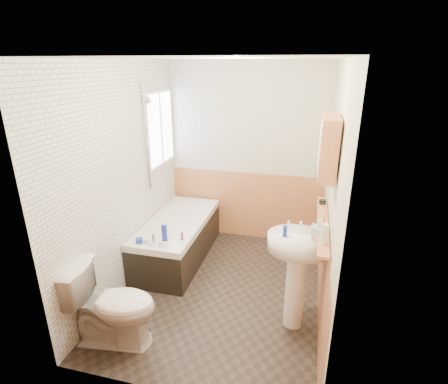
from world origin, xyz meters
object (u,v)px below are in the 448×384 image
(toilet, at_px, (112,305))
(sink, at_px, (297,262))
(medicine_cabinet, at_px, (328,147))
(bathtub, at_px, (178,238))
(pine_shelf, at_px, (323,223))

(toilet, xyz_separation_m, sink, (1.60, 0.64, 0.31))
(toilet, distance_m, medicine_cabinet, 2.38)
(toilet, bearing_deg, bathtub, -8.65)
(sink, xyz_separation_m, pine_shelf, (0.20, 0.21, 0.33))
(bathtub, relative_size, pine_shelf, 1.21)
(toilet, distance_m, sink, 1.75)
(toilet, xyz_separation_m, pine_shelf, (1.80, 0.85, 0.64))
(sink, height_order, medicine_cabinet, medicine_cabinet)
(pine_shelf, relative_size, medicine_cabinet, 2.32)
(bathtub, xyz_separation_m, toilet, (-0.03, -1.55, 0.11))
(pine_shelf, xyz_separation_m, medicine_cabinet, (-0.03, -0.12, 0.76))
(sink, bearing_deg, toilet, -172.59)
(sink, relative_size, pine_shelf, 0.84)
(sink, distance_m, medicine_cabinet, 1.11)
(sink, xyz_separation_m, medicine_cabinet, (0.17, 0.09, 1.10))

